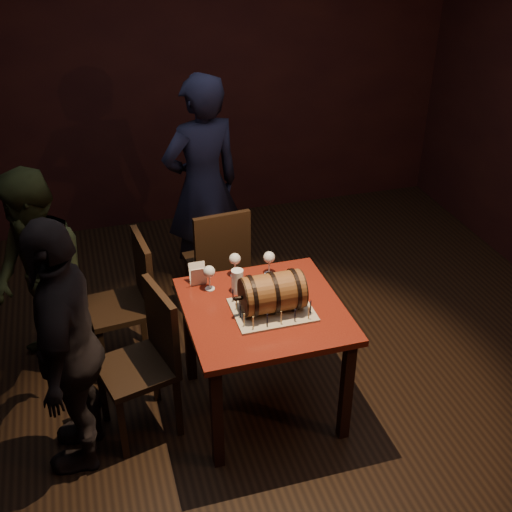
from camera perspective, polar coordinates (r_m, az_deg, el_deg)
name	(u,v)px	position (r m, az deg, el deg)	size (l,w,h in m)	color
room_shell	(264,189)	(3.54, 0.73, 5.94)	(5.04, 5.04, 2.80)	black
pub_table	(264,323)	(3.76, 0.69, -5.97)	(0.90, 0.90, 0.75)	#52140D
cake_board	(272,310)	(3.66, 1.45, -4.80)	(0.45, 0.35, 0.01)	#A89C87
barrel_cake	(272,293)	(3.60, 1.47, -3.28)	(0.40, 0.24, 0.24)	brown
birthday_candles	(272,303)	(3.64, 1.46, -4.20)	(0.40, 0.30, 0.09)	#F8E094
wine_glass_left	(209,273)	(3.79, -4.18, -1.48)	(0.07, 0.07, 0.16)	silver
wine_glass_mid	(235,260)	(3.91, -1.89, -0.35)	(0.07, 0.07, 0.16)	silver
wine_glass_right	(269,258)	(3.92, 1.18, -0.20)	(0.07, 0.07, 0.16)	silver
pint_of_ale	(237,282)	(3.79, -1.67, -2.29)	(0.07, 0.07, 0.15)	silver
menu_card	(198,275)	(3.87, -5.16, -1.70)	(0.10, 0.05, 0.13)	white
chair_back	(219,260)	(4.58, -3.32, -0.32)	(0.43, 0.43, 0.93)	black
chair_left_rear	(131,296)	(4.27, -11.05, -3.51)	(0.44, 0.44, 0.93)	black
chair_left_front	(148,355)	(3.76, -9.57, -8.65)	(0.49, 0.49, 0.93)	black
person_back	(203,187)	(4.86, -4.75, 6.09)	(0.63, 0.41, 1.73)	#181931
person_left_rear	(40,282)	(4.18, -18.63, -2.20)	(0.70, 0.55, 1.45)	#30381C
person_left_front	(68,347)	(3.53, -16.36, -7.78)	(0.89, 0.37, 1.52)	black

